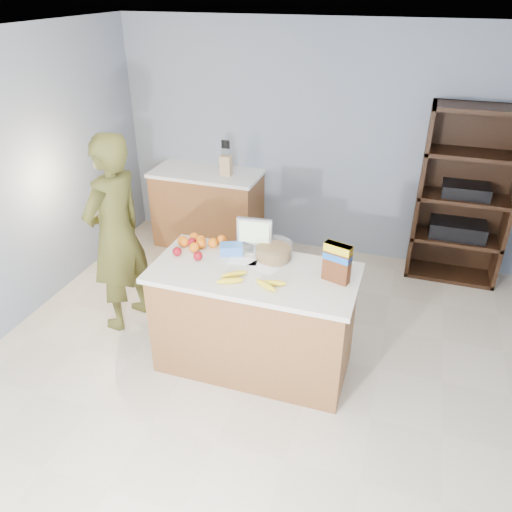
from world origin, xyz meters
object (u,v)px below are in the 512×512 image
(tv, at_px, (254,233))
(shelving_unit, at_px, (463,199))
(counter_peninsula, at_px, (254,323))
(person, at_px, (116,235))
(cereal_box, at_px, (337,260))

(tv, bearing_deg, shelving_unit, 46.76)
(counter_peninsula, bearing_deg, person, 170.66)
(counter_peninsula, relative_size, person, 0.88)
(shelving_unit, xyz_separation_m, cereal_box, (-0.94, -2.00, 0.21))
(counter_peninsula, bearing_deg, shelving_unit, 52.89)
(person, bearing_deg, cereal_box, 95.22)
(shelving_unit, relative_size, tv, 6.38)
(person, height_order, tv, person)
(cereal_box, bearing_deg, person, 175.05)
(person, bearing_deg, counter_peninsula, 90.83)
(counter_peninsula, xyz_separation_m, cereal_box, (0.61, 0.05, 0.66))
(counter_peninsula, distance_m, person, 1.42)
(person, bearing_deg, shelving_unit, 132.70)
(person, relative_size, cereal_box, 5.98)
(person, height_order, cereal_box, person)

